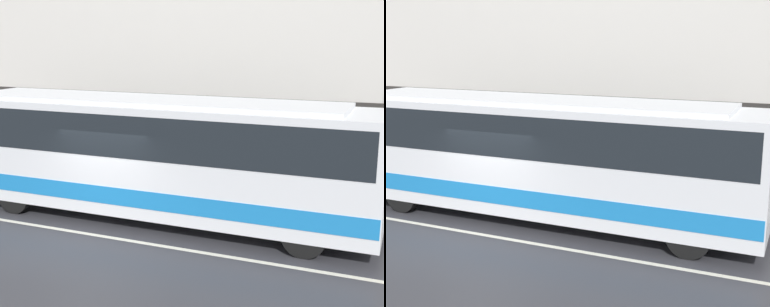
# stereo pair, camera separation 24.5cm
# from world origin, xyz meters

# --- Properties ---
(ground_plane) EXTENTS (60.00, 60.00, 0.00)m
(ground_plane) POSITION_xyz_m (0.00, 0.00, 0.00)
(ground_plane) COLOR #333338
(sidewalk) EXTENTS (60.00, 2.72, 0.17)m
(sidewalk) POSITION_xyz_m (0.00, 5.36, 0.09)
(sidewalk) COLOR #A09E99
(sidewalk) RESTS_ON ground_plane
(lane_stripe) EXTENTS (54.00, 0.14, 0.01)m
(lane_stripe) POSITION_xyz_m (0.00, 0.00, 0.00)
(lane_stripe) COLOR beige
(lane_stripe) RESTS_ON ground_plane
(transit_bus) EXTENTS (12.02, 2.51, 3.25)m
(transit_bus) POSITION_xyz_m (0.62, 1.73, 1.83)
(transit_bus) COLOR silver
(transit_bus) RESTS_ON ground_plane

